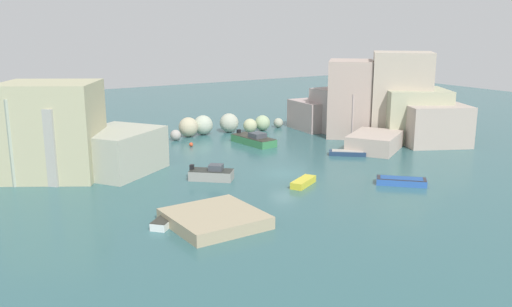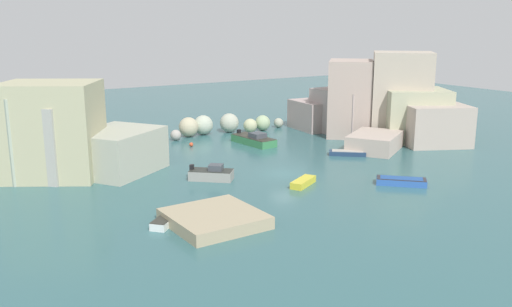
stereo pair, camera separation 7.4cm
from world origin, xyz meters
name	(u,v)px [view 2 (the right image)]	position (x,y,z in m)	size (l,w,h in m)	color
cove_water	(284,174)	(0.00, 0.00, 0.00)	(160.00, 160.00, 0.00)	#336064
cliff_headland_left	(43,140)	(-19.94, 12.83, 3.39)	(23.01, 18.68, 9.12)	#A8AF95
cliff_headland_right	(381,109)	(21.34, 8.53, 3.61)	(22.07, 23.69, 11.00)	#B19F9B
rock_breakwater	(206,127)	(2.13, 21.14, 1.17)	(29.82, 4.21, 2.64)	#A5A3A5
stone_dock	(214,219)	(-12.42, -8.81, 0.46)	(6.36, 6.48, 0.92)	tan
channel_buoy	(191,144)	(-2.43, 16.09, 0.25)	(0.49, 0.49, 0.49)	#E04C28
moored_boat_0	(212,174)	(-7.07, 1.88, 0.57)	(4.21, 3.98, 1.51)	gray
moored_boat_1	(254,140)	(4.66, 13.17, 0.56)	(2.99, 6.53, 1.53)	#387F4C
moored_boat_2	(167,220)	(-15.34, -6.79, 0.30)	(3.31, 3.17, 0.61)	white
moored_boat_3	(124,154)	(-11.11, 15.26, 0.28)	(3.49, 4.18, 0.56)	silver
moored_boat_4	(347,153)	(10.49, 2.59, 0.27)	(3.94, 3.61, 0.56)	navy
moored_boat_5	(401,181)	(6.96, -8.84, 0.34)	(4.24, 4.22, 0.65)	#2F5DB2
moored_boat_6	(303,182)	(-0.82, -4.22, 0.30)	(3.52, 2.65, 0.61)	yellow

